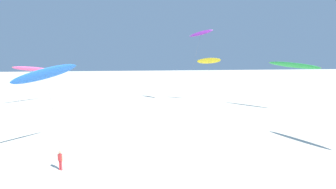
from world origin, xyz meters
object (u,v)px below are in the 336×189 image
(flying_kite_3, at_px, (45,74))
(flying_kite_5, at_px, (294,65))
(flying_kite_1, at_px, (34,69))
(flying_kite_6, at_px, (209,61))
(person_near_left, at_px, (60,160))
(flying_kite_2, at_px, (201,33))

(flying_kite_3, relative_size, flying_kite_5, 1.21)
(flying_kite_1, xyz_separation_m, flying_kite_3, (9.49, -27.08, 1.11))
(flying_kite_3, relative_size, flying_kite_6, 1.16)
(flying_kite_3, bearing_deg, person_near_left, -63.83)
(flying_kite_1, xyz_separation_m, flying_kite_5, (42.37, -10.75, 0.92))
(flying_kite_5, bearing_deg, flying_kite_1, 165.77)
(flying_kite_3, xyz_separation_m, flying_kite_6, (21.83, 26.25, 0.24))
(flying_kite_3, distance_m, flying_kite_5, 36.71)
(flying_kite_1, relative_size, flying_kite_3, 0.75)
(flying_kite_2, bearing_deg, flying_kite_6, 45.43)
(flying_kite_2, distance_m, flying_kite_3, 31.65)
(flying_kite_5, bearing_deg, person_near_left, -147.56)
(flying_kite_6, bearing_deg, flying_kite_1, 178.49)
(flying_kite_5, bearing_deg, flying_kite_6, 138.09)
(flying_kite_6, bearing_deg, flying_kite_2, -134.57)
(person_near_left, bearing_deg, flying_kite_5, 32.44)
(flying_kite_2, xyz_separation_m, person_near_left, (-18.06, -27.65, -11.80))
(flying_kite_2, distance_m, person_near_left, 35.07)
(flying_kite_5, xyz_separation_m, flying_kite_6, (-11.05, 9.92, 0.43))
(flying_kite_1, bearing_deg, flying_kite_3, -70.69)
(flying_kite_2, bearing_deg, person_near_left, -123.16)
(flying_kite_3, distance_m, flying_kite_6, 34.14)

